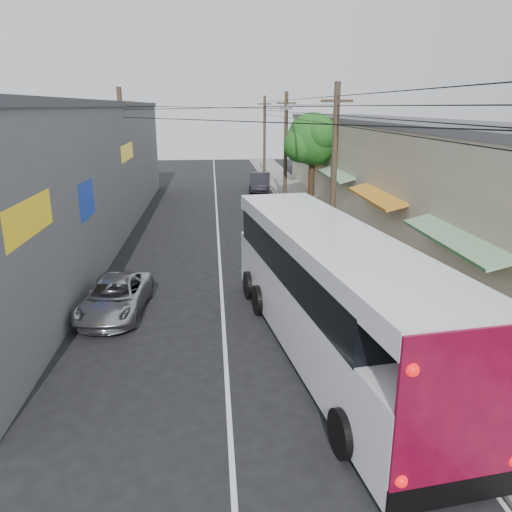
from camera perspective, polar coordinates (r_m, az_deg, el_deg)
The scene contains 13 objects.
ground at distance 11.49m, azimuth -2.90°, elevation -20.68°, with size 120.00×120.00×0.00m, color black.
sidewalk at distance 30.69m, azimuth 7.84°, elevation 3.56°, with size 3.00×80.00×0.12m, color slate.
building_right at distance 33.32m, azimuth 14.96°, elevation 9.59°, with size 7.09×40.00×6.25m.
building_left at distance 28.54m, azimuth -22.04°, elevation 8.85°, with size 7.20×36.00×7.25m.
utility_poles at distance 29.78m, azimuth 1.55°, elevation 11.25°, with size 11.80×45.28×8.00m.
street_tree at distance 35.93m, azimuth 6.60°, elevation 12.96°, with size 4.40×4.00×6.60m.
coach_bus at distance 14.54m, azimuth 8.21°, elevation -3.88°, with size 4.34×12.96×3.67m.
jeepney at distance 18.09m, azimuth -15.81°, elevation -4.52°, with size 2.04×4.43×1.23m, color #AEAEB5.
parked_suv at distance 24.73m, azimuth 5.81°, elevation 2.32°, with size 2.40×5.91×1.71m, color #96969E.
parked_car_mid at distance 32.05m, azimuth 2.80°, elevation 5.39°, with size 1.61×4.00×1.36m, color #232227.
parked_car_far at distance 42.91m, azimuth 0.46°, elevation 8.43°, with size 1.64×4.70×1.55m, color black.
pedestrian_near at distance 21.57m, azimuth 12.40°, elevation 0.37°, with size 0.67×0.44×1.84m, color #CE6D8F.
pedestrian_far at distance 25.18m, azimuth 8.12°, elevation 2.76°, with size 0.82×0.64×1.69m, color #89ABC7.
Camera 1 is at (-0.26, -9.13, 6.98)m, focal length 35.00 mm.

